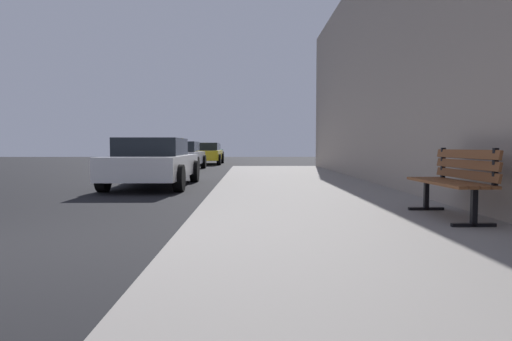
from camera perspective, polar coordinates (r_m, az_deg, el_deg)
sidewalk at (r=4.32m, az=15.89°, el=-10.07°), size 4.00×32.00×0.15m
bench at (r=6.04m, az=24.79°, el=-0.88°), size 0.52×1.52×0.89m
car_white at (r=11.66m, az=-13.33°, el=1.09°), size 1.98×4.40×1.27m
car_silver at (r=19.61m, az=-10.04°, el=1.95°), size 2.03×4.33×1.43m
car_yellow at (r=25.86m, az=-6.71°, el=2.27°), size 2.03×4.42×1.27m
car_green at (r=34.70m, az=-6.11°, el=2.50°), size 2.04×4.14×1.27m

